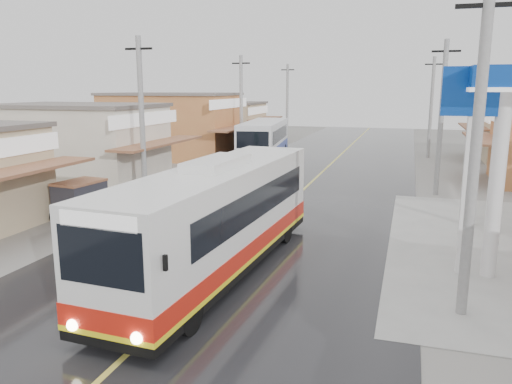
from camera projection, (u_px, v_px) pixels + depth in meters
The scene contains 11 objects.
ground at pixel (205, 283), 14.62m from camera, with size 120.00×120.00×0.00m, color slate.
road at pixel (306, 187), 28.64m from camera, with size 12.00×90.00×0.02m, color black.
centre_line at pixel (307, 187), 28.64m from camera, with size 0.15×90.00×0.01m, color #D8CC4C.
shopfronts_left at pixel (134, 169), 35.20m from camera, with size 11.00×44.00×5.20m, color tan, non-canonical shape.
utility_poles_left at pixel (201, 178), 31.60m from camera, with size 1.60×50.00×8.00m, color gray, non-canonical shape.
utility_poles_right at pixel (435, 195), 26.63m from camera, with size 1.60×36.00×8.00m, color gray, non-canonical shape.
coach_bus at pixel (219, 218), 15.19m from camera, with size 3.18×11.44×3.53m.
second_bus at pixel (264, 141), 37.65m from camera, with size 3.63×9.59×3.11m.
cyclist at pixel (187, 190), 24.38m from camera, with size 1.11×2.00×2.05m.
tricycle_near at pixel (80, 198), 21.31m from camera, with size 1.72×2.40×1.72m.
tyre_stack at pixel (98, 221), 20.48m from camera, with size 0.98×0.98×0.50m.
Camera 1 is at (5.49, -12.70, 5.61)m, focal length 35.00 mm.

